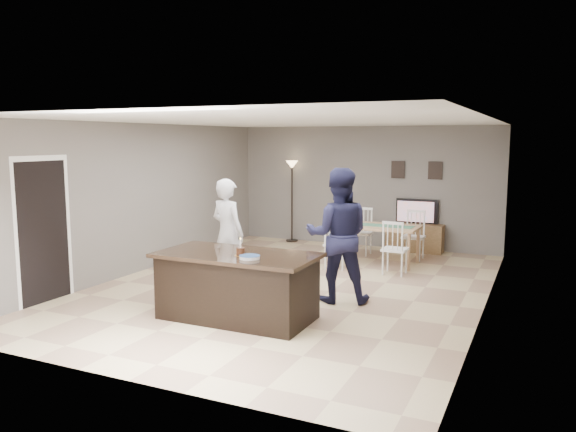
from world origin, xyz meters
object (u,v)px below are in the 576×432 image
at_px(tv_console, 415,238).
at_px(dining_table, 377,232).
at_px(kitchen_island, 237,286).
at_px(woman, 228,233).
at_px(birthday_cake, 241,251).
at_px(man, 338,235).
at_px(television, 416,212).
at_px(floor_lamp, 292,179).
at_px(plate_stack, 250,257).

relative_size(tv_console, dining_table, 0.66).
distance_m(kitchen_island, woman, 1.71).
xyz_separation_m(tv_console, birthday_cake, (-1.08, -5.69, 0.66)).
xyz_separation_m(tv_console, man, (-0.25, -4.22, 0.70)).
bearing_deg(man, tv_console, -112.68).
bearing_deg(woman, television, -100.59).
distance_m(woman, floor_lamp, 4.35).
relative_size(television, woman, 0.51).
bearing_deg(television, plate_stack, 81.48).
distance_m(kitchen_island, dining_table, 4.15).
relative_size(television, dining_table, 0.50).
distance_m(plate_stack, dining_table, 4.34).
xyz_separation_m(kitchen_island, woman, (-0.95, 1.35, 0.44)).
height_order(television, birthday_cake, birthday_cake).
height_order(woman, dining_table, woman).
distance_m(television, dining_table, 1.64).
relative_size(woman, plate_stack, 6.60).
distance_m(kitchen_island, plate_stack, 0.61).
bearing_deg(kitchen_island, plate_stack, -36.04).
bearing_deg(dining_table, plate_stack, -95.12).
bearing_deg(dining_table, tv_console, 75.09).
bearing_deg(birthday_cake, television, 79.40).
relative_size(tv_console, television, 1.31).
relative_size(plate_stack, floor_lamp, 0.14).
height_order(dining_table, floor_lamp, floor_lamp).
relative_size(woman, dining_table, 0.98).
bearing_deg(birthday_cake, man, 60.57).
bearing_deg(television, woman, 63.38).
xyz_separation_m(kitchen_island, television, (1.20, 5.64, 0.41)).
relative_size(television, floor_lamp, 0.48).
bearing_deg(man, plate_stack, 49.00).
relative_size(kitchen_island, man, 1.07).
bearing_deg(plate_stack, man, 68.29).
distance_m(tv_console, television, 0.57).
height_order(man, floor_lamp, man).
relative_size(tv_console, man, 0.60).
relative_size(man, plate_stack, 7.39).
height_order(kitchen_island, birthday_cake, birthday_cake).
distance_m(man, dining_table, 2.76).
height_order(man, dining_table, man).
height_order(woman, birthday_cake, woman).
bearing_deg(television, dining_table, 74.84).
distance_m(plate_stack, floor_lamp, 6.20).
xyz_separation_m(kitchen_island, birthday_cake, (0.12, -0.12, 0.50)).
xyz_separation_m(television, floor_lamp, (-2.92, -0.05, 0.62)).
distance_m(kitchen_island, man, 1.74).
relative_size(kitchen_island, floor_lamp, 1.13).
height_order(kitchen_island, plate_stack, plate_stack).
bearing_deg(man, floor_lamp, -77.09).
relative_size(kitchen_island, television, 2.35).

